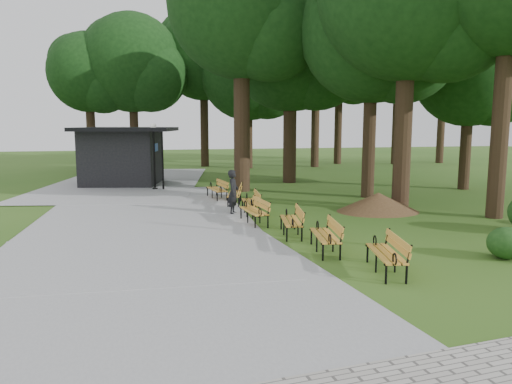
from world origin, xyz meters
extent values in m
plane|color=#2C5117|center=(0.00, 0.00, 0.00)|extent=(100.00, 100.00, 0.00)
cube|color=gray|center=(-4.00, 3.00, 0.03)|extent=(12.00, 38.00, 0.06)
imported|color=black|center=(-0.53, 2.99, 0.84)|extent=(0.60, 0.72, 1.69)
cylinder|color=black|center=(-3.33, 10.57, 1.59)|extent=(0.10, 0.10, 3.19)
sphere|color=white|center=(-3.33, 10.57, 3.28)|extent=(0.32, 0.32, 0.32)
cone|color=#47301C|center=(5.09, 2.30, 0.37)|extent=(2.72, 2.72, 0.75)
cylinder|color=black|center=(6.36, 2.87, 3.93)|extent=(0.70, 0.70, 7.87)
cylinder|color=black|center=(6.34, 5.86, 3.48)|extent=(0.60, 0.60, 6.96)
sphere|color=black|center=(6.34, 5.86, 7.61)|extent=(6.58, 6.58, 6.58)
cylinder|color=black|center=(1.01, 9.18, 4.19)|extent=(0.80, 0.80, 8.38)
sphere|color=black|center=(1.01, 9.18, 9.17)|extent=(7.21, 7.21, 7.21)
cylinder|color=black|center=(8.67, 0.22, 3.90)|extent=(0.60, 0.60, 7.80)
cylinder|color=black|center=(4.41, 12.16, 3.58)|extent=(0.76, 0.76, 7.15)
sphere|color=black|center=(4.41, 12.16, 7.82)|extent=(7.47, 7.47, 7.47)
cylinder|color=black|center=(12.48, 7.31, 2.79)|extent=(0.56, 0.56, 5.58)
sphere|color=black|center=(12.48, 7.31, 6.10)|extent=(5.67, 5.67, 5.67)
ellipsoid|color=#193D14|center=(5.18, -4.58, 0.00)|extent=(0.96, 0.96, 0.82)
camera|label=1|loc=(-3.64, -14.82, 3.41)|focal=33.88mm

